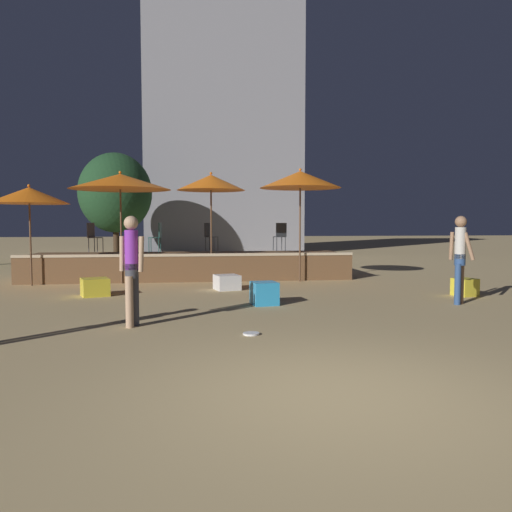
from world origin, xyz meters
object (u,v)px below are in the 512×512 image
Objects in this scene: patio_umbrella_1 at (120,182)px; patio_umbrella_3 at (211,183)px; person_1 at (460,255)px; bistro_chair_3 at (209,234)px; frisbee_disc at (251,334)px; cube_seat_0 at (465,287)px; bistro_chair_2 at (158,234)px; background_tree_1 at (115,193)px; patio_umbrella_0 at (29,196)px; person_2 at (132,265)px; cube_seat_3 at (264,293)px; cube_seat_2 at (227,282)px; bistro_chair_0 at (93,234)px; cube_seat_1 at (95,287)px; bistro_chair_1 at (280,234)px; patio_umbrella_2 at (300,180)px.

patio_umbrella_3 is at bearing 6.78° from patio_umbrella_1.
patio_umbrella_3 is at bearing -85.74° from person_1.
frisbee_disc is (0.32, -8.66, -1.37)m from bistro_chair_3.
cube_seat_0 is 1.64m from person_1.
background_tree_1 is at bearing -155.98° from bistro_chair_2.
patio_umbrella_0 is 7.01m from person_2.
cube_seat_3 reaches higher than frisbee_disc.
patio_umbrella_1 reaches higher than cube_seat_2.
cube_seat_3 is 5.87m from bistro_chair_2.
bistro_chair_0 is 1.97m from bistro_chair_2.
cube_seat_0 is 0.74× the size of cube_seat_1.
cube_seat_1 is at bearing 43.58° from person_2.
person_1 is 6.62m from bistro_chair_1.
patio_umbrella_0 is 7.50m from bistro_chair_1.
cube_seat_0 is 0.64× the size of bistro_chair_3.
bistro_chair_3 is (1.58, 7.78, 0.35)m from person_2.
background_tree_1 is (-4.41, 11.28, 2.95)m from cube_seat_2.
patio_umbrella_1 is at bearing 82.87° from cube_seat_1.
frisbee_disc is (3.19, -4.62, -0.19)m from cube_seat_1.
patio_umbrella_3 is 4.50× the size of cube_seat_2.
cube_seat_2 is at bearing 1.12° from person_2.
patio_umbrella_1 is at bearing 177.81° from patio_umbrella_2.
patio_umbrella_1 is at bearing 157.14° from cube_seat_0.
patio_umbrella_1 is at bearing -80.99° from background_tree_1.
patio_umbrella_3 is (-2.59, 0.51, -0.08)m from patio_umbrella_2.
patio_umbrella_2 reaches higher than patio_umbrella_3.
bistro_chair_2 reaches higher than cube_seat_2.
cube_seat_1 is 6.46m from bistro_chair_1.
background_tree_1 is (-9.17, 14.25, 2.08)m from person_1.
person_1 is at bearing -61.26° from patio_umbrella_2.
bistro_chair_0 is at bearing -11.12° from bistro_chair_1.
background_tree_1 reaches higher than bistro_chair_3.
patio_umbrella_1 is at bearing 2.31° from bistro_chair_1.
bistro_chair_0 is at bearing -86.46° from background_tree_1.
person_1 is 10.45m from bistro_chair_0.
bistro_chair_1 is (-3.60, 4.84, 1.18)m from cube_seat_0.
cube_seat_1 is (-2.89, -2.74, -2.72)m from patio_umbrella_3.
cube_seat_2 is at bearing 161.87° from cube_seat_0.
frisbee_disc is at bearing -75.14° from background_tree_1.
bistro_chair_0 is at bearing -88.44° from bistro_chair_2.
bistro_chair_2 is 8.32m from frisbee_disc.
patio_umbrella_0 is 3.11× the size of bistro_chair_2.
background_tree_1 reaches higher than cube_seat_2.
bistro_chair_1 is 2.31m from bistro_chair_3.
cube_seat_3 is 14.94m from background_tree_1.
bistro_chair_2 is at bearing 103.54° from frisbee_disc.
person_1 is at bearing -100.75° from bistro_chair_0.
person_1 is at bearing 102.69° from bistro_chair_1.
patio_umbrella_3 is at bearing 77.02° from bistro_chair_2.
person_1 is 8.13m from bistro_chair_3.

